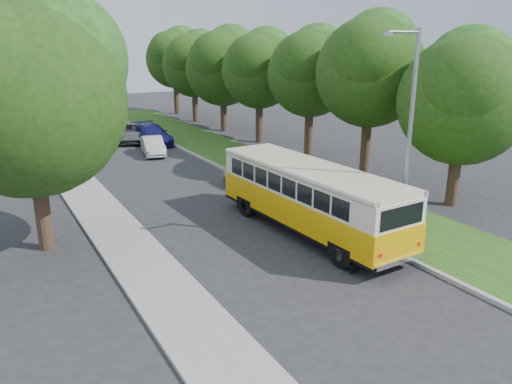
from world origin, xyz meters
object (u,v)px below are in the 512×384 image
car_silver (249,178)px  car_blue (152,134)px  car_white (153,146)px  lamppost_near (408,134)px  vintage_bus (309,199)px  lamppost_far (60,102)px  car_grey (130,133)px

car_silver → car_blue: size_ratio=0.73×
car_silver → car_white: (-1.72, 10.64, 0.00)m
lamppost_near → vintage_bus: (-2.14, 2.89, -2.93)m
lamppost_far → car_silver: size_ratio=2.06×
lamppost_near → car_white: bearing=98.2°
lamppost_far → vintage_bus: (6.77, -15.61, -2.67)m
car_blue → car_grey: 2.16m
lamppost_near → car_grey: 26.15m
vintage_bus → car_grey: 22.85m
lamppost_near → car_white: size_ratio=2.11×
vintage_bus → car_blue: vintage_bus is taller
car_silver → car_grey: size_ratio=0.73×
car_silver → car_blue: (-0.54, 14.34, 0.11)m
car_grey → car_white: bearing=-76.6°
lamppost_far → car_grey: (5.94, 7.21, -3.42)m
vintage_bus → car_silver: 6.82m
car_grey → car_silver: bearing=-70.8°
car_white → car_grey: car_grey is taller
car_blue → lamppost_far: bearing=-143.4°
car_white → car_grey: 5.49m
lamppost_near → car_white: lamppost_near is taller
car_blue → car_grey: car_blue is taller
car_silver → vintage_bus: bearing=-104.7°
lamppost_near → car_silver: bearing=97.2°
car_silver → car_white: size_ratio=0.96×
lamppost_far → car_blue: lamppost_far is taller
car_grey → vintage_bus: bearing=-74.9°
lamppost_near → vintage_bus: bearing=126.5°
lamppost_near → car_silver: lamppost_near is taller
lamppost_far → car_grey: bearing=50.5°
car_silver → car_blue: 14.35m
lamppost_near → car_silver: size_ratio=2.20×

